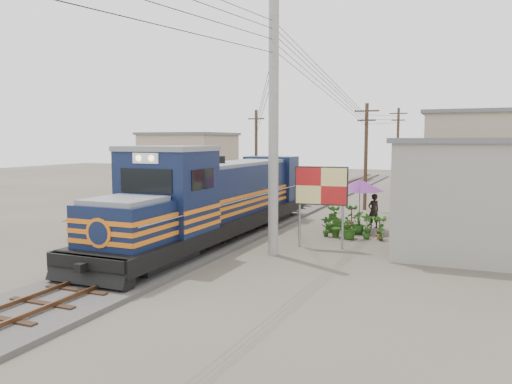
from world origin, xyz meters
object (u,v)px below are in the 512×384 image
at_px(locomotive, 215,201).
at_px(vendor, 374,211).
at_px(billboard, 321,188).
at_px(market_umbrella, 360,185).

height_order(locomotive, vendor, locomotive).
bearing_deg(billboard, market_umbrella, 75.55).
distance_m(market_umbrella, vendor, 1.84).
relative_size(locomotive, market_umbrella, 6.49).
relative_size(locomotive, billboard, 4.91).
xyz_separation_m(market_umbrella, vendor, (0.54, 1.05, -1.42)).
bearing_deg(locomotive, market_umbrella, 41.15).
relative_size(billboard, market_umbrella, 1.32).
height_order(billboard, market_umbrella, billboard).
bearing_deg(vendor, locomotive, 0.24).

